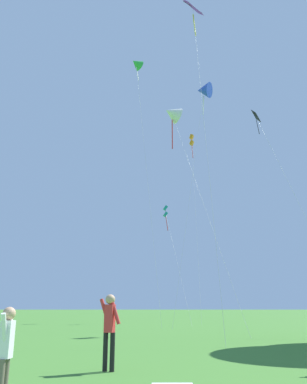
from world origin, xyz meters
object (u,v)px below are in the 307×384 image
object	(u,v)px
person_far_back	(6,347)
kite_purple_streamer	(194,18)
kite_blue_delta	(204,90)
kite_orange_box	(192,142)
kite_green_small	(136,64)
kite_white_distant	(172,113)
person_foreground_watcher	(110,324)
kite_teal_box	(166,212)
kite_black_large	(261,128)

from	to	relation	value
person_far_back	kite_purple_streamer	bearing A→B (deg)	72.45
kite_blue_delta	kite_orange_box	world-z (taller)	kite_blue_delta
kite_green_small	kite_white_distant	distance (m)	7.34
kite_purple_streamer	kite_white_distant	bearing A→B (deg)	96.95
kite_purple_streamer	person_far_back	distance (m)	26.39
person_foreground_watcher	person_far_back	distance (m)	4.04
kite_purple_streamer	kite_teal_box	distance (m)	20.38
kite_black_large	kite_green_small	bearing A→B (deg)	147.34
kite_orange_box	person_far_back	size ratio (longest dim) A/B	14.96
kite_black_large	person_far_back	size ratio (longest dim) A/B	10.77
kite_purple_streamer	person_far_back	xyz separation A→B (m)	(-5.24, -16.55, -19.88)
kite_purple_streamer	kite_green_small	bearing A→B (deg)	112.25
kite_white_distant	kite_black_large	bearing A→B (deg)	-34.19
kite_green_small	kite_blue_delta	xyz separation A→B (m)	(6.79, 2.17, -1.61)
kite_white_distant	person_far_back	xyz separation A→B (m)	(-4.16, -25.39, -17.07)
kite_teal_box	person_foreground_watcher	xyz separation A→B (m)	(-2.64, -30.58, -9.98)
kite_blue_delta	person_far_back	world-z (taller)	kite_blue_delta
kite_purple_streamer	kite_teal_box	xyz separation A→B (m)	(-1.36, 17.87, -9.72)
kite_black_large	person_foreground_watcher	distance (m)	23.72
kite_orange_box	person_foreground_watcher	world-z (taller)	kite_orange_box
kite_green_small	kite_black_large	xyz separation A→B (m)	(9.80, -6.28, -9.74)
person_foreground_watcher	person_far_back	bearing A→B (deg)	-107.78
kite_blue_delta	kite_black_large	distance (m)	12.11
kite_orange_box	kite_white_distant	world-z (taller)	kite_orange_box
kite_green_small	person_foreground_watcher	xyz separation A→B (m)	(0.38, -23.42, -23.17)
kite_blue_delta	kite_teal_box	bearing A→B (deg)	127.05
kite_purple_streamer	kite_black_large	bearing A→B (deg)	39.20
kite_orange_box	kite_green_small	bearing A→B (deg)	-117.15
kite_purple_streamer	kite_white_distant	world-z (taller)	kite_purple_streamer
kite_teal_box	person_foreground_watcher	size ratio (longest dim) A/B	6.52
kite_white_distant	person_far_back	bearing A→B (deg)	-99.30
kite_teal_box	kite_white_distant	bearing A→B (deg)	-88.19
kite_blue_delta	kite_black_large	xyz separation A→B (m)	(3.02, -8.45, -8.13)
kite_teal_box	kite_white_distant	distance (m)	11.37
kite_purple_streamer	kite_teal_box	bearing A→B (deg)	94.36
kite_blue_delta	kite_white_distant	world-z (taller)	kite_blue_delta
kite_teal_box	person_foreground_watcher	bearing A→B (deg)	-94.94
kite_orange_box	person_far_back	bearing A→B (deg)	-100.55
kite_purple_streamer	kite_black_large	distance (m)	9.39
kite_orange_box	kite_purple_streamer	bearing A→B (deg)	-95.44
kite_teal_box	person_far_back	world-z (taller)	kite_teal_box
kite_blue_delta	person_foreground_watcher	xyz separation A→B (m)	(-6.41, -25.59, -21.56)
kite_green_small	kite_white_distant	world-z (taller)	kite_green_small
kite_teal_box	kite_white_distant	world-z (taller)	kite_white_distant
kite_teal_box	kite_black_large	size ratio (longest dim) A/B	0.73
kite_purple_streamer	kite_orange_box	bearing A→B (deg)	84.56
kite_teal_box	person_far_back	xyz separation A→B (m)	(-3.87, -34.42, -10.16)
kite_blue_delta	kite_teal_box	world-z (taller)	kite_blue_delta
person_far_back	kite_green_small	bearing A→B (deg)	88.20
kite_green_small	kite_white_distant	bearing A→B (deg)	-29.50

